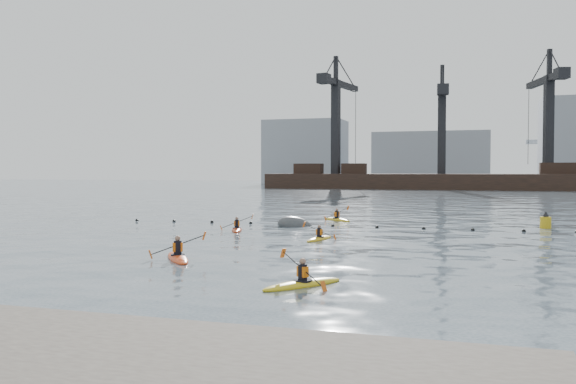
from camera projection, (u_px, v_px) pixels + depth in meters
name	position (u px, v px, depth m)	size (l,w,h in m)	color
ground	(230.00, 291.00, 18.87)	(400.00, 400.00, 0.00)	#33414B
float_line	(355.00, 226.00, 40.50)	(33.24, 0.73, 0.24)	black
barge_pier	(440.00, 180.00, 123.73)	(72.00, 19.30, 29.50)	black
skyline	(459.00, 150.00, 161.14)	(141.00, 28.00, 22.00)	gray
kayaker_0	(178.00, 257.00, 25.66)	(2.63, 3.29, 1.28)	#E14215
kayaker_1	(303.00, 283.00, 19.69)	(2.35, 3.03, 1.26)	gold
kayaker_2	(237.00, 229.00, 37.97)	(2.02, 3.07, 1.15)	#BF3712
kayaker_3	(319.00, 238.00, 32.92)	(1.96, 2.92, 1.06)	gold
kayaker_5	(337.00, 219.00, 45.69)	(2.83, 2.66, 1.20)	gold
mooring_buoy	(295.00, 226.00, 41.20)	(2.50, 1.48, 1.25)	#3A3D3F
nav_buoy	(546.00, 222.00, 39.49)	(0.70, 0.70, 1.27)	gold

